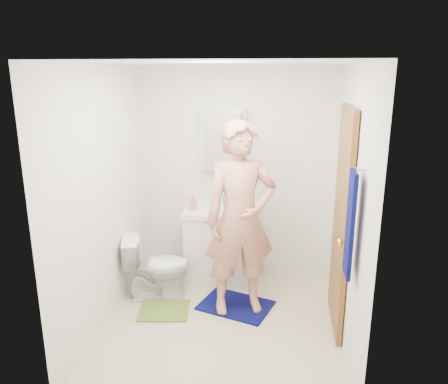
{
  "coord_description": "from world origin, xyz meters",
  "views": [
    {
      "loc": [
        0.53,
        -3.68,
        2.33
      ],
      "look_at": [
        -0.02,
        0.25,
        1.23
      ],
      "focal_mm": 35.0,
      "sensor_mm": 36.0,
      "label": 1
    }
  ],
  "objects_px": {
    "soap_dispenser": "(193,202)",
    "toothbrush_cup": "(236,202)",
    "vanity_cabinet": "(221,246)",
    "toilet": "(157,267)",
    "man": "(240,219)",
    "towel": "(350,225)",
    "medicine_cabinet": "(224,139)"
  },
  "relations": [
    {
      "from": "towel",
      "to": "toilet",
      "type": "distance_m",
      "value": 2.23
    },
    {
      "from": "medicine_cabinet",
      "to": "man",
      "type": "distance_m",
      "value": 1.13
    },
    {
      "from": "vanity_cabinet",
      "to": "medicine_cabinet",
      "type": "distance_m",
      "value": 1.22
    },
    {
      "from": "vanity_cabinet",
      "to": "man",
      "type": "xyz_separation_m",
      "value": [
        0.29,
        -0.67,
        0.57
      ]
    },
    {
      "from": "soap_dispenser",
      "to": "man",
      "type": "distance_m",
      "value": 0.84
    },
    {
      "from": "towel",
      "to": "man",
      "type": "distance_m",
      "value": 1.24
    },
    {
      "from": "vanity_cabinet",
      "to": "toothbrush_cup",
      "type": "xyz_separation_m",
      "value": [
        0.16,
        0.1,
        0.5
      ]
    },
    {
      "from": "medicine_cabinet",
      "to": "vanity_cabinet",
      "type": "bearing_deg",
      "value": -90.0
    },
    {
      "from": "vanity_cabinet",
      "to": "toilet",
      "type": "height_order",
      "value": "vanity_cabinet"
    },
    {
      "from": "toilet",
      "to": "man",
      "type": "bearing_deg",
      "value": -114.69
    },
    {
      "from": "vanity_cabinet",
      "to": "toothbrush_cup",
      "type": "relative_size",
      "value": 5.95
    },
    {
      "from": "vanity_cabinet",
      "to": "toilet",
      "type": "relative_size",
      "value": 1.16
    },
    {
      "from": "towel",
      "to": "toothbrush_cup",
      "type": "relative_size",
      "value": 5.95
    },
    {
      "from": "vanity_cabinet",
      "to": "toilet",
      "type": "bearing_deg",
      "value": -139.84
    },
    {
      "from": "medicine_cabinet",
      "to": "toothbrush_cup",
      "type": "xyz_separation_m",
      "value": [
        0.16,
        -0.12,
        -0.7
      ]
    },
    {
      "from": "soap_dispenser",
      "to": "toilet",
      "type": "bearing_deg",
      "value": -125.18
    },
    {
      "from": "towel",
      "to": "toothbrush_cup",
      "type": "height_order",
      "value": "towel"
    },
    {
      "from": "vanity_cabinet",
      "to": "medicine_cabinet",
      "type": "relative_size",
      "value": 1.14
    },
    {
      "from": "medicine_cabinet",
      "to": "soap_dispenser",
      "type": "relative_size",
      "value": 4.02
    },
    {
      "from": "toilet",
      "to": "man",
      "type": "distance_m",
      "value": 1.11
    },
    {
      "from": "vanity_cabinet",
      "to": "medicine_cabinet",
      "type": "xyz_separation_m",
      "value": [
        0.0,
        0.22,
        1.2
      ]
    },
    {
      "from": "soap_dispenser",
      "to": "man",
      "type": "bearing_deg",
      "value": -45.2
    },
    {
      "from": "soap_dispenser",
      "to": "toothbrush_cup",
      "type": "xyz_separation_m",
      "value": [
        0.46,
        0.18,
        -0.03
      ]
    },
    {
      "from": "towel",
      "to": "man",
      "type": "xyz_separation_m",
      "value": [
        -0.89,
        0.82,
        -0.28
      ]
    },
    {
      "from": "vanity_cabinet",
      "to": "toothbrush_cup",
      "type": "height_order",
      "value": "toothbrush_cup"
    },
    {
      "from": "towel",
      "to": "soap_dispenser",
      "type": "distance_m",
      "value": 2.07
    },
    {
      "from": "medicine_cabinet",
      "to": "toilet",
      "type": "bearing_deg",
      "value": -129.49
    },
    {
      "from": "medicine_cabinet",
      "to": "toothbrush_cup",
      "type": "distance_m",
      "value": 0.73
    },
    {
      "from": "vanity_cabinet",
      "to": "toilet",
      "type": "distance_m",
      "value": 0.8
    },
    {
      "from": "soap_dispenser",
      "to": "towel",
      "type": "bearing_deg",
      "value": -43.6
    },
    {
      "from": "soap_dispenser",
      "to": "toothbrush_cup",
      "type": "relative_size",
      "value": 1.29
    },
    {
      "from": "toilet",
      "to": "soap_dispenser",
      "type": "height_order",
      "value": "soap_dispenser"
    }
  ]
}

